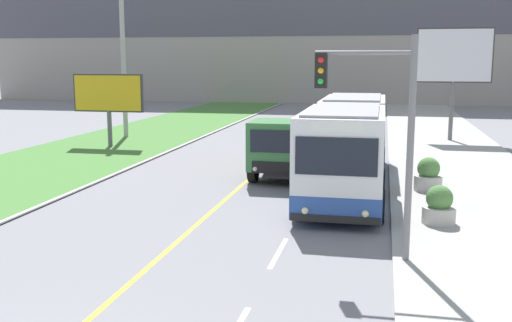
# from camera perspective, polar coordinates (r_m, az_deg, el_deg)

# --- Properties ---
(apartment_block_background) EXTENTS (80.00, 8.04, 20.52)m
(apartment_block_background) POSITION_cam_1_polar(r_m,az_deg,el_deg) (68.78, 7.91, 14.18)
(apartment_block_background) COLOR gray
(apartment_block_background) RESTS_ON ground_plane
(city_bus) EXTENTS (2.69, 12.32, 3.20)m
(city_bus) POSITION_cam_1_polar(r_m,az_deg,el_deg) (22.40, 8.83, 1.60)
(city_bus) COLOR white
(city_bus) RESTS_ON ground_plane
(dump_truck) EXTENTS (2.56, 6.78, 2.39)m
(dump_truck) POSITION_cam_1_polar(r_m,az_deg,el_deg) (24.09, 2.97, 1.24)
(dump_truck) COLOR black
(dump_truck) RESTS_ON ground_plane
(car_distant) EXTENTS (1.80, 4.30, 1.45)m
(car_distant) POSITION_cam_1_polar(r_m,az_deg,el_deg) (42.28, 7.25, 4.10)
(car_distant) COLOR maroon
(car_distant) RESTS_ON ground_plane
(utility_pole_far) EXTENTS (1.80, 0.28, 10.96)m
(utility_pole_far) POSITION_cam_1_polar(r_m,az_deg,el_deg) (37.54, -12.57, 10.67)
(utility_pole_far) COLOR #9E9E99
(utility_pole_far) RESTS_ON ground_plane
(traffic_light_mast) EXTENTS (2.28, 0.32, 5.27)m
(traffic_light_mast) POSITION_cam_1_polar(r_m,az_deg,el_deg) (13.96, 11.74, 3.94)
(traffic_light_mast) COLOR slate
(traffic_light_mast) RESTS_ON ground_plane
(billboard_large) EXTENTS (4.22, 0.24, 6.50)m
(billboard_large) POSITION_cam_1_polar(r_m,az_deg,el_deg) (36.41, 18.35, 9.20)
(billboard_large) COLOR #59595B
(billboard_large) RESTS_ON ground_plane
(billboard_small) EXTENTS (3.96, 0.24, 3.95)m
(billboard_small) POSITION_cam_1_polar(r_m,az_deg,el_deg) (33.47, -13.89, 6.11)
(billboard_small) COLOR #59595B
(billboard_small) RESTS_ON ground_plane
(planter_round_near) EXTENTS (0.94, 0.94, 1.11)m
(planter_round_near) POSITION_cam_1_polar(r_m,az_deg,el_deg) (17.91, 17.04, -4.17)
(planter_round_near) COLOR #B7B2A8
(planter_round_near) RESTS_ON sidewalk_right
(planter_round_second) EXTENTS (0.99, 0.99, 1.21)m
(planter_round_second) POSITION_cam_1_polar(r_m,az_deg,el_deg) (22.24, 16.09, -1.38)
(planter_round_second) COLOR #B7B2A8
(planter_round_second) RESTS_ON sidewalk_right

